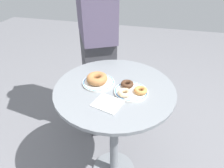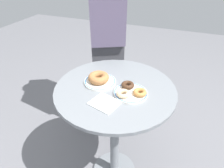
# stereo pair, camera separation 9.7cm
# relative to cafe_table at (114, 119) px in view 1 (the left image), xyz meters

# --- Properties ---
(cafe_table) EXTENTS (0.63, 0.63, 0.77)m
(cafe_table) POSITION_rel_cafe_table_xyz_m (0.00, 0.00, 0.00)
(cafe_table) COLOR slate
(cafe_table) RESTS_ON ground
(plate_left) EXTENTS (0.17, 0.17, 0.01)m
(plate_left) POSITION_rel_cafe_table_xyz_m (-0.09, 0.01, 0.24)
(plate_left) COLOR white
(plate_left) RESTS_ON cafe_table
(plate_right) EXTENTS (0.17, 0.17, 0.01)m
(plate_right) POSITION_rel_cafe_table_xyz_m (0.09, -0.03, 0.24)
(plate_right) COLOR white
(plate_right) RESTS_ON cafe_table
(donut_cinnamon) EXTENTS (0.14, 0.14, 0.04)m
(donut_cinnamon) POSITION_rel_cafe_table_xyz_m (-0.10, 0.01, 0.26)
(donut_cinnamon) COLOR #A36B3D
(donut_cinnamon) RESTS_ON plate_left
(donut_old_fashioned) EXTENTS (0.08, 0.08, 0.02)m
(donut_old_fashioned) POSITION_rel_cafe_table_xyz_m (0.14, -0.03, 0.25)
(donut_old_fashioned) COLOR #BC7F42
(donut_old_fashioned) RESTS_ON plate_right
(donut_chocolate) EXTENTS (0.07, 0.07, 0.02)m
(donut_chocolate) POSITION_rel_cafe_table_xyz_m (0.06, 0.01, 0.25)
(donut_chocolate) COLOR #422819
(donut_chocolate) RESTS_ON plate_right
(donut_glazed) EXTENTS (0.09, 0.09, 0.02)m
(donut_glazed) POSITION_rel_cafe_table_xyz_m (0.07, -0.07, 0.25)
(donut_glazed) COLOR #E0B789
(donut_glazed) RESTS_ON plate_right
(paper_napkin) EXTENTS (0.15, 0.14, 0.01)m
(paper_napkin) POSITION_rel_cafe_table_xyz_m (0.00, -0.14, 0.23)
(paper_napkin) COLOR white
(paper_napkin) RESTS_ON cafe_table
(person_figure) EXTENTS (0.39, 0.48, 1.67)m
(person_figure) POSITION_rel_cafe_table_xyz_m (-0.25, 0.48, 0.28)
(person_figure) COLOR #3D3D42
(person_figure) RESTS_ON ground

